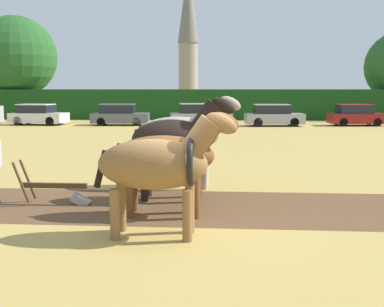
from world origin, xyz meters
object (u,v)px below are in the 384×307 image
Objects in this scene: parked_car_center at (200,115)px; draft_horse_trail_left at (176,139)px; plow at (60,191)px; parked_car_center_right at (273,116)px; tree_center_left at (16,57)px; parked_car_center_left at (120,115)px; draft_horse_lead_right at (169,156)px; draft_horse_lead_left at (159,164)px; draft_horse_trail_right at (182,134)px; farmer_beside_team at (186,141)px; parked_car_left at (38,115)px; church_spire at (188,33)px; parked_car_right at (356,115)px.

draft_horse_trail_left is at bearing -97.38° from parked_car_center.
plow is 0.42× the size of parked_car_center_right.
parked_car_center_left is at bearing -37.65° from tree_center_left.
parked_car_center is at bearing 91.74° from draft_horse_lead_right.
draft_horse_lead_left reaches higher than parked_car_center.
parked_car_center_right is (5.07, 21.86, -0.72)m from draft_horse_trail_right.
draft_horse_trail_left is 1.51× the size of farmer_beside_team.
tree_center_left is at bearing 117.47° from draft_horse_lead_left.
draft_horse_trail_right is at bearing 39.99° from plow.
plow is at bearing -66.06° from tree_center_left.
parked_car_left is at bearing -179.71° from farmer_beside_team.
tree_center_left is 36.38m from plow.
parked_car_center is (5.94, -0.07, 0.02)m from parked_car_center_left.
farmer_beside_team is 20.55m from parked_car_center_right.
draft_horse_lead_right is 1.59× the size of farmer_beside_team.
parked_car_center_left is 5.94m from parked_car_center.
parked_car_center_right is at bearing 80.27° from draft_horse_lead_left.
draft_horse_trail_right is 1.99m from farmer_beside_team.
draft_horse_lead_left is at bearing -40.08° from plow.
church_spire is 67.06m from plow.
church_spire reaches higher than draft_horse_trail_left.
parked_car_center is at bearing 85.52° from plow.
draft_horse_lead_right is at bearing -57.69° from parked_car_left.
tree_center_left is 3.46× the size of draft_horse_trail_left.
farmer_beside_team reaches higher than parked_car_right.
church_spire is 8.06× the size of draft_horse_lead_left.
draft_horse_lead_left is at bearing -104.94° from parked_car_center_right.
parked_car_center_right reaches higher than parked_car_right.
draft_horse_trail_right is 0.71× the size of parked_car_center_right.
parked_car_right is (28.44, -8.23, -4.79)m from tree_center_left.
tree_center_left reaches higher than parked_car_center_right.
draft_horse_lead_right is at bearing -97.48° from parked_car_center.
tree_center_left is at bearing -179.96° from farmer_beside_team.
parked_car_left is 1.05× the size of parked_car_right.
draft_horse_trail_left reaches higher than draft_horse_lead_left.
plow is 0.44× the size of parked_car_right.
parked_car_right is at bearing 62.14° from plow.
parked_car_center_left is at bearing 106.99° from draft_horse_trail_right.
plow is (0.72, -66.15, -11.00)m from church_spire.
draft_horse_trail_left reaches higher than farmer_beside_team.
tree_center_left is 2.29× the size of parked_car_right.
parked_car_center_right is at bearing -177.82° from parked_car_right.
parked_car_center is at bearing -3.47° from parked_car_center_left.
parked_car_center_right is at bearing -78.56° from church_spire.
draft_horse_trail_right is 3.67m from plow.
parked_car_right is (11.15, 24.00, -0.74)m from draft_horse_trail_left.
draft_horse_lead_left is (17.21, -35.21, -4.19)m from tree_center_left.
draft_horse_trail_right is 25.11m from parked_car_right.
farmer_beside_team is at bearing -97.22° from parked_car_center.
draft_horse_lead_right reaches higher than parked_car_center.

